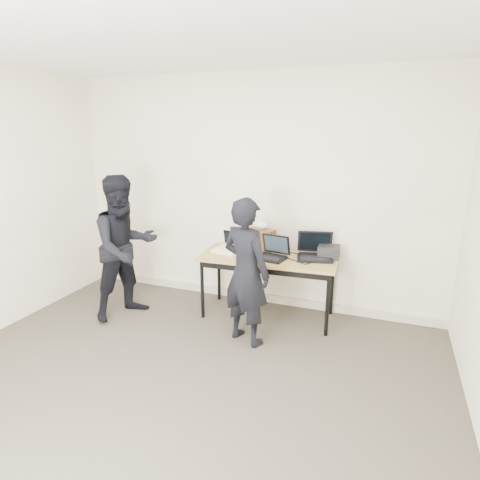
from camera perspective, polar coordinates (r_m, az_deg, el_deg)
The scene contains 13 objects.
room at distance 2.76m, azimuth -13.74°, elevation -0.20°, with size 4.60×4.60×2.80m.
desk at distance 4.45m, azimuth 4.02°, elevation -3.05°, with size 1.53×0.72×0.72m.
laptop_beige at distance 4.59m, azimuth -1.60°, elevation -1.02°, with size 0.34×0.33×0.24m.
laptop_center at distance 4.36m, azimuth 4.62°, elevation -1.86°, with size 0.37×0.36×0.25m.
laptop_right at distance 4.44m, azimuth 10.60°, elevation -1.69°, with size 0.45×0.43×0.28m.
leather_satchel at distance 4.65m, azimuth 2.73°, elevation 0.21°, with size 0.38×0.23×0.25m.
tissue at distance 4.61m, azimuth 3.14°, elevation 2.07°, with size 0.13×0.10×0.08m, color white.
equipment_box at distance 4.47m, azimuth 12.53°, elevation -1.63°, with size 0.23×0.19×0.13m, color black.
power_brick at distance 4.34m, azimuth 0.61°, elevation -2.48°, with size 0.07×0.05×0.03m, color black.
cables at distance 4.41m, azimuth 4.57°, elevation -2.35°, with size 1.15×0.41×0.01m.
person_typist at distance 3.90m, azimuth 0.86°, elevation -4.57°, with size 0.54×0.35×1.47m, color black.
person_observer at distance 4.63m, azimuth -15.99°, elevation -1.03°, with size 0.78×0.61×1.61m, color black.
baseboard at distance 5.10m, azimuth 1.44°, elevation -7.87°, with size 4.50×0.03×0.10m, color #BAB19A.
Camera 1 is at (1.52, -2.19, 2.08)m, focal length 30.00 mm.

